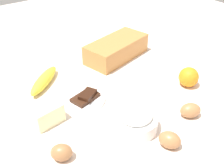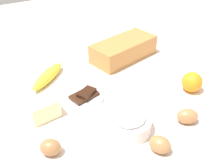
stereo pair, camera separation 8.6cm
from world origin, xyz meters
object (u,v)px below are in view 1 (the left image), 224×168
(egg_beside_bowl, at_px, (170,140))
(chocolate_plate, at_px, (86,99))
(orange_fruit, at_px, (189,77))
(egg_loose, at_px, (190,110))
(butter_block, at_px, (46,114))
(egg_near_butter, at_px, (62,152))
(flour_bowl, at_px, (135,120))
(loaf_pan, at_px, (117,49))
(banana, at_px, (44,80))

(egg_beside_bowl, bearing_deg, chocolate_plate, 104.41)
(orange_fruit, height_order, egg_loose, orange_fruit)
(egg_beside_bowl, distance_m, egg_loose, 0.15)
(butter_block, xyz_separation_m, egg_near_butter, (-0.03, -0.15, -0.01))
(flour_bowl, distance_m, egg_loose, 0.18)
(flour_bowl, bearing_deg, chocolate_plate, 104.07)
(egg_near_butter, bearing_deg, flour_bowl, -6.52)
(egg_loose, bearing_deg, loaf_pan, 83.70)
(butter_block, bearing_deg, egg_near_butter, -101.25)
(loaf_pan, distance_m, butter_block, 0.46)
(banana, bearing_deg, butter_block, -112.09)
(flour_bowl, xyz_separation_m, banana, (-0.12, 0.37, -0.01))
(banana, distance_m, egg_loose, 0.52)
(butter_block, height_order, chocolate_plate, butter_block)
(egg_near_butter, height_order, egg_beside_bowl, egg_beside_bowl)
(loaf_pan, bearing_deg, banana, 168.69)
(egg_loose, bearing_deg, banana, 124.00)
(flour_bowl, relative_size, chocolate_plate, 1.03)
(banana, bearing_deg, egg_loose, -56.00)
(egg_beside_bowl, distance_m, chocolate_plate, 0.31)
(banana, height_order, orange_fruit, orange_fruit)
(banana, xyz_separation_m, chocolate_plate, (0.07, -0.17, -0.01))
(loaf_pan, relative_size, egg_beside_bowl, 4.94)
(flour_bowl, distance_m, chocolate_plate, 0.20)
(flour_bowl, relative_size, orange_fruit, 1.87)
(banana, height_order, chocolate_plate, banana)
(butter_block, distance_m, chocolate_plate, 0.15)
(banana, relative_size, butter_block, 2.11)
(egg_beside_bowl, bearing_deg, banana, 107.16)
(flour_bowl, height_order, chocolate_plate, flour_bowl)
(loaf_pan, height_order, orange_fruit, loaf_pan)
(egg_loose, bearing_deg, chocolate_plate, 130.69)
(egg_near_butter, bearing_deg, butter_block, 78.75)
(chocolate_plate, bearing_deg, orange_fruit, -21.86)
(butter_block, relative_size, egg_loose, 1.40)
(egg_beside_bowl, relative_size, egg_loose, 0.95)
(egg_near_butter, height_order, chocolate_plate, egg_near_butter)
(egg_beside_bowl, bearing_deg, egg_loose, 18.67)
(flour_bowl, distance_m, egg_beside_bowl, 0.11)
(butter_block, bearing_deg, chocolate_plate, 6.49)
(flour_bowl, relative_size, butter_block, 1.48)
(flour_bowl, xyz_separation_m, chocolate_plate, (-0.05, 0.20, -0.02))
(orange_fruit, height_order, butter_block, orange_fruit)
(flour_bowl, distance_m, orange_fruit, 0.30)
(butter_block, distance_m, egg_near_butter, 0.16)
(egg_near_butter, bearing_deg, orange_fruit, 3.25)
(flour_bowl, xyz_separation_m, egg_near_butter, (-0.23, 0.03, -0.01))
(egg_loose, bearing_deg, egg_beside_bowl, -161.33)
(loaf_pan, height_order, chocolate_plate, loaf_pan)
(flour_bowl, bearing_deg, egg_near_butter, 173.48)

